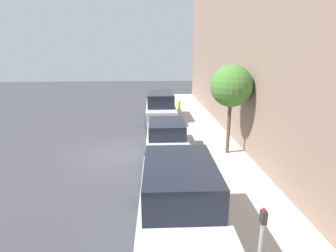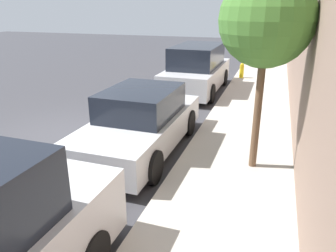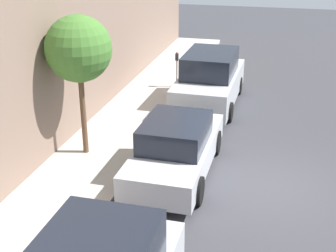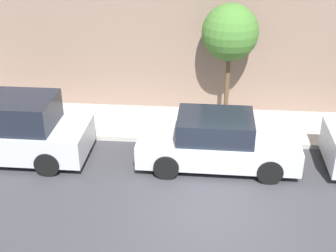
% 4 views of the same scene
% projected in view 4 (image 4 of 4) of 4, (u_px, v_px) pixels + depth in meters
% --- Properties ---
extents(ground_plane, '(60.00, 60.00, 0.00)m').
position_uv_depth(ground_plane, '(209.00, 214.00, 11.44)').
color(ground_plane, '#38383D').
extents(sidewalk, '(2.45, 32.00, 0.15)m').
position_uv_depth(sidewalk, '(210.00, 125.00, 15.61)').
color(sidewalk, '#B2ADA3').
rests_on(sidewalk, ground_plane).
extents(parked_sedan_second, '(1.92, 4.52, 1.54)m').
position_uv_depth(parked_sedan_second, '(217.00, 142.00, 13.22)').
color(parked_sedan_second, '#B7BABF').
rests_on(parked_sedan_second, ground_plane).
extents(parked_minivan_third, '(2.02, 4.91, 1.90)m').
position_uv_depth(parked_minivan_third, '(4.00, 129.00, 13.53)').
color(parked_minivan_third, '#B7BABF').
rests_on(parked_minivan_third, ground_plane).
extents(street_tree, '(1.78, 1.78, 3.89)m').
position_uv_depth(street_tree, '(230.00, 33.00, 14.53)').
color(street_tree, brown).
rests_on(street_tree, sidewalk).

